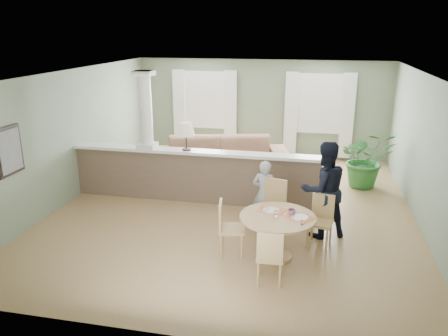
% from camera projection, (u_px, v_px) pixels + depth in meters
% --- Properties ---
extents(ground, '(8.00, 8.00, 0.00)m').
position_uv_depth(ground, '(234.00, 208.00, 8.93)').
color(ground, tan).
rests_on(ground, ground).
extents(room_shell, '(7.02, 8.02, 2.71)m').
position_uv_depth(room_shell, '(239.00, 114.00, 8.97)').
color(room_shell, gray).
rests_on(room_shell, ground).
extents(pony_wall, '(5.32, 0.38, 2.70)m').
position_uv_depth(pony_wall, '(190.00, 169.00, 9.10)').
color(pony_wall, brown).
rests_on(pony_wall, ground).
extents(sofa, '(3.51, 2.04, 0.96)m').
position_uv_depth(sofa, '(220.00, 159.00, 10.60)').
color(sofa, '#976E52').
rests_on(sofa, ground).
extents(houseplant, '(1.34, 1.21, 1.32)m').
position_uv_depth(houseplant, '(366.00, 159.00, 9.94)').
color(houseplant, '#2B6D2E').
rests_on(houseplant, ground).
extents(dining_table, '(1.19, 1.19, 0.81)m').
position_uv_depth(dining_table, '(278.00, 225.00, 6.82)').
color(dining_table, tan).
rests_on(dining_table, ground).
extents(chair_far_boy, '(0.55, 0.55, 0.98)m').
position_uv_depth(chair_far_boy, '(273.00, 204.00, 7.70)').
color(chair_far_boy, tan).
rests_on(chair_far_boy, ground).
extents(chair_far_man, '(0.47, 0.47, 0.87)m').
position_uv_depth(chair_far_man, '(321.00, 218.00, 7.29)').
color(chair_far_man, tan).
rests_on(chair_far_man, ground).
extents(chair_near, '(0.40, 0.40, 0.85)m').
position_uv_depth(chair_near, '(270.00, 255.00, 6.12)').
color(chair_near, tan).
rests_on(chair_near, ground).
extents(chair_side, '(0.46, 0.46, 0.89)m').
position_uv_depth(chair_side, '(228.00, 225.00, 6.98)').
color(chair_side, tan).
rests_on(chair_side, ground).
extents(child_person, '(0.50, 0.38, 1.25)m').
position_uv_depth(child_person, '(264.00, 194.00, 7.95)').
color(child_person, '#9D9DA2').
rests_on(child_person, ground).
extents(man_person, '(1.02, 0.92, 1.71)m').
position_uv_depth(man_person, '(324.00, 190.00, 7.50)').
color(man_person, black).
rests_on(man_person, ground).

